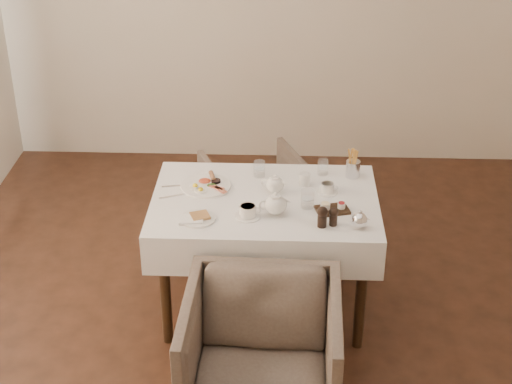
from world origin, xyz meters
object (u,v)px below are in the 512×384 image
object	(u,v)px
teapot_centre	(275,183)
armchair_far	(256,198)
table	(265,217)
breakfast_plate	(206,185)
armchair_near	(262,357)

from	to	relation	value
teapot_centre	armchair_far	bearing A→B (deg)	111.24
table	armchair_far	size ratio (longest dim) A/B	1.95
armchair_far	teapot_centre	world-z (taller)	teapot_centre
breakfast_plate	teapot_centre	size ratio (longest dim) A/B	1.99
armchair_near	teapot_centre	bearing A→B (deg)	89.29
teapot_centre	table	bearing A→B (deg)	-114.02
armchair_far	breakfast_plate	distance (m)	0.87
armchair_near	teapot_centre	distance (m)	1.06
armchair_near	breakfast_plate	distance (m)	1.15
armchair_far	breakfast_plate	size ratio (longest dim) A/B	2.24
table	armchair_far	world-z (taller)	table
armchair_near	breakfast_plate	xyz separation A→B (m)	(-0.36, 1.01, 0.41)
armchair_near	breakfast_plate	size ratio (longest dim) A/B	2.66
armchair_near	armchair_far	xyz separation A→B (m)	(-0.10, 1.70, -0.06)
armchair_far	teapot_centre	distance (m)	0.92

